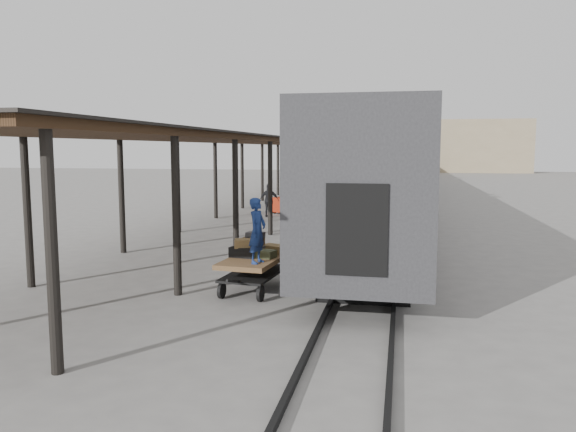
# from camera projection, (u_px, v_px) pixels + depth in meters

# --- Properties ---
(ground) EXTENTS (160.00, 160.00, 0.00)m
(ground) POSITION_uv_depth(u_px,v_px,m) (252.00, 279.00, 15.61)
(ground) COLOR slate
(ground) RESTS_ON ground
(train) EXTENTS (3.45, 76.01, 4.01)m
(train) POSITION_uv_depth(u_px,v_px,m) (392.00, 160.00, 47.54)
(train) COLOR silver
(train) RESTS_ON ground
(canopy) EXTENTS (4.90, 64.30, 4.15)m
(canopy) POSITION_uv_depth(u_px,v_px,m) (294.00, 143.00, 39.16)
(canopy) COLOR #422B19
(canopy) RESTS_ON ground
(rails) EXTENTS (1.54, 150.00, 0.12)m
(rails) POSITION_uv_depth(u_px,v_px,m) (392.00, 190.00, 48.06)
(rails) COLOR black
(rails) RESTS_ON ground
(building_far) EXTENTS (18.00, 10.00, 8.00)m
(building_far) POSITION_uv_depth(u_px,v_px,m) (467.00, 146.00, 88.27)
(building_far) COLOR tan
(building_far) RESTS_ON ground
(building_left) EXTENTS (12.00, 8.00, 6.00)m
(building_left) POSITION_uv_depth(u_px,v_px,m) (320.00, 152.00, 97.02)
(building_left) COLOR tan
(building_left) RESTS_ON ground
(baggage_cart) EXTENTS (1.48, 2.51, 0.86)m
(baggage_cart) POSITION_uv_depth(u_px,v_px,m) (255.00, 266.00, 14.28)
(baggage_cart) COLOR brown
(baggage_cart) RESTS_ON ground
(suitcase_stack) EXTENTS (1.38, 1.23, 0.58)m
(suitcase_stack) POSITION_uv_depth(u_px,v_px,m) (255.00, 248.00, 14.58)
(suitcase_stack) COLOR #3D3D3F
(suitcase_stack) RESTS_ON baggage_cart
(luggage_tug) EXTENTS (1.31, 1.59, 1.21)m
(luggage_tug) POSITION_uv_depth(u_px,v_px,m) (285.00, 203.00, 31.63)
(luggage_tug) COLOR #99230D
(luggage_tug) RESTS_ON ground
(porter) EXTENTS (0.49, 0.65, 1.59)m
(porter) POSITION_uv_depth(u_px,v_px,m) (257.00, 231.00, 13.48)
(porter) COLOR navy
(porter) RESTS_ON baggage_cart
(pedestrian) EXTENTS (1.11, 0.65, 1.77)m
(pedestrian) POSITION_uv_depth(u_px,v_px,m) (269.00, 200.00, 29.72)
(pedestrian) COLOR black
(pedestrian) RESTS_ON ground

